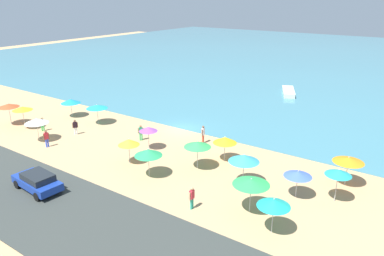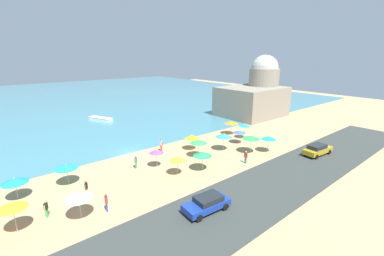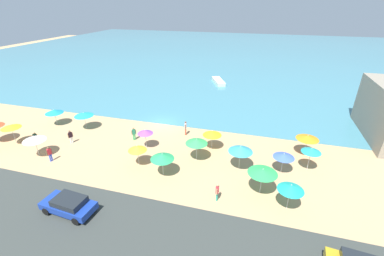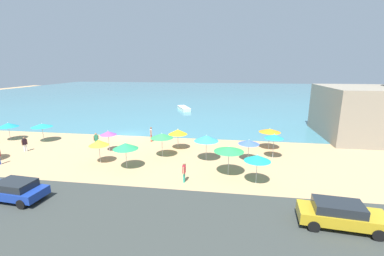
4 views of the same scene
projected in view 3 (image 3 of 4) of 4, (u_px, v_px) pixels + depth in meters
ground_plane at (162, 124)px, 34.79m from camera, size 160.00×160.00×0.00m
sea at (226, 52)px, 82.11m from camera, size 150.00×110.00×0.05m
coastal_road at (72, 223)px, 19.29m from camera, size 80.00×8.00×0.06m
beach_umbrella_0 at (241, 149)px, 24.63m from camera, size 2.37×2.37×2.59m
beach_umbrella_1 at (54, 111)px, 33.79m from camera, size 2.30×2.30×2.23m
beach_umbrella_2 at (284, 156)px, 24.26m from camera, size 2.01×2.01×2.13m
beach_umbrella_3 at (311, 150)px, 24.38m from camera, size 1.84×1.84×2.54m
beach_umbrella_4 at (11, 126)px, 28.85m from camera, size 2.09×2.09×2.59m
beach_umbrella_5 at (212, 133)px, 28.20m from camera, size 2.08×2.08×2.30m
beach_umbrella_6 at (291, 188)px, 19.75m from camera, size 2.05×2.05×2.41m
beach_umbrella_7 at (145, 132)px, 28.29m from camera, size 1.74×1.74×2.31m
beach_umbrella_8 at (137, 148)px, 25.27m from camera, size 1.86×1.86×2.33m
beach_umbrella_9 at (197, 141)px, 26.05m from camera, size 2.27×2.27×2.50m
beach_umbrella_10 at (84, 114)px, 32.65m from camera, size 2.40×2.40×2.28m
beach_umbrella_11 at (34, 138)px, 26.77m from camera, size 2.32×2.32×2.43m
beach_umbrella_12 at (263, 171)px, 21.37m from camera, size 2.50×2.50×2.54m
beach_umbrella_13 at (162, 156)px, 23.71m from camera, size 2.23×2.23×2.44m
beach_umbrella_14 at (308, 137)px, 26.93m from camera, size 2.33×2.33×2.39m
bather_0 at (134, 133)px, 30.42m from camera, size 0.42×0.44×1.63m
bather_1 at (186, 127)px, 31.55m from camera, size 0.29×0.56×1.82m
bather_2 at (35, 137)px, 29.54m from camera, size 0.38×0.50×1.57m
bather_3 at (217, 191)px, 21.14m from camera, size 0.22×0.57×1.67m
bather_4 at (71, 136)px, 29.76m from camera, size 0.36×0.52×1.63m
bather_5 at (50, 153)px, 26.35m from camera, size 0.30×0.56×1.71m
parked_car_0 at (69, 204)px, 19.96m from camera, size 4.37×2.22×1.38m
skiff_nearshore at (218, 81)px, 51.77m from camera, size 3.69×5.80×0.65m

